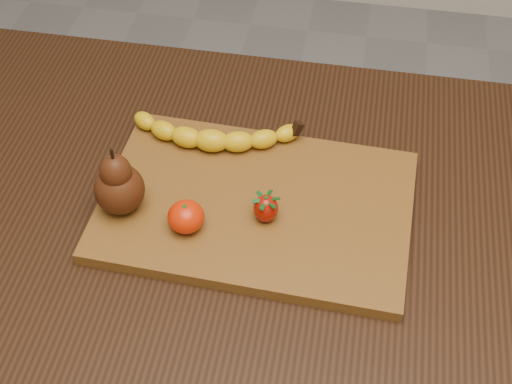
% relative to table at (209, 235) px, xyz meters
% --- Properties ---
extents(table, '(1.00, 0.70, 0.76)m').
position_rel_table_xyz_m(table, '(0.00, 0.00, 0.00)').
color(table, black).
rests_on(table, ground).
extents(cutting_board, '(0.46, 0.32, 0.02)m').
position_rel_table_xyz_m(cutting_board, '(0.08, -0.02, 0.11)').
color(cutting_board, brown).
rests_on(cutting_board, table).
extents(banana, '(0.23, 0.07, 0.04)m').
position_rel_table_xyz_m(banana, '(-0.01, 0.08, 0.14)').
color(banana, '#E4B60A').
rests_on(banana, cutting_board).
extents(pear, '(0.08, 0.08, 0.11)m').
position_rel_table_xyz_m(pear, '(-0.11, -0.06, 0.17)').
color(pear, '#401B0A').
rests_on(pear, cutting_board).
extents(mandarin, '(0.05, 0.05, 0.04)m').
position_rel_table_xyz_m(mandarin, '(-0.01, -0.08, 0.14)').
color(mandarin, red).
rests_on(mandarin, cutting_board).
extents(strawberry, '(0.05, 0.05, 0.04)m').
position_rel_table_xyz_m(strawberry, '(0.10, -0.05, 0.14)').
color(strawberry, '#9B0F04').
rests_on(strawberry, cutting_board).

